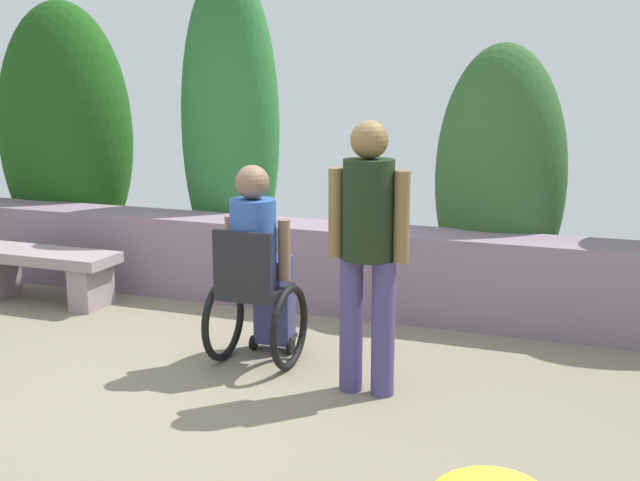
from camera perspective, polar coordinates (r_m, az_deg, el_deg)
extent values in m
plane|color=#7A705C|center=(5.12, -6.91, -9.96)|extent=(11.22, 11.22, 0.00)
cube|color=gray|center=(6.57, 0.21, -1.84)|extent=(7.30, 0.50, 0.69)
ellipsoid|color=#1B4B15|center=(8.49, -17.71, 7.24)|extent=(1.45, 1.01, 2.61)
ellipsoid|color=#2A6A31|center=(7.42, -6.43, 8.18)|extent=(0.95, 0.66, 2.87)
ellipsoid|color=#2F582A|center=(6.59, 12.70, 4.32)|extent=(1.05, 0.73, 2.14)
cube|color=gray|center=(6.85, -16.00, -3.19)|extent=(0.20, 0.37, 0.35)
cube|color=gray|center=(7.10, -19.25, -1.04)|extent=(1.33, 0.43, 0.09)
cube|color=black|center=(5.25, -4.63, -3.62)|extent=(0.40, 0.40, 0.06)
cube|color=black|center=(5.04, -5.55, -1.60)|extent=(0.40, 0.04, 0.40)
cube|color=black|center=(5.65, -3.16, -6.74)|extent=(0.28, 0.12, 0.03)
torus|color=black|center=(5.42, -6.90, -5.61)|extent=(0.05, 0.56, 0.56)
torus|color=black|center=(5.22, -2.20, -6.21)|extent=(0.05, 0.56, 0.56)
cylinder|color=black|center=(5.66, -4.75, -7.26)|extent=(0.03, 0.10, 0.10)
cylinder|color=black|center=(5.55, -2.12, -7.61)|extent=(0.03, 0.10, 0.10)
cube|color=#3A3E6E|center=(5.31, -4.19, -2.21)|extent=(0.30, 0.40, 0.16)
cube|color=#3A3E6E|center=(5.58, -3.27, -5.19)|extent=(0.26, 0.14, 0.43)
cylinder|color=#2E519F|center=(5.15, -4.79, 0.19)|extent=(0.30, 0.30, 0.50)
cylinder|color=brown|center=(5.30, -6.35, -0.39)|extent=(0.08, 0.08, 0.40)
cylinder|color=brown|center=(5.14, -2.58, -0.71)|extent=(0.08, 0.08, 0.40)
sphere|color=brown|center=(5.09, -4.86, 4.16)|extent=(0.22, 0.22, 0.22)
cylinder|color=#443C6F|center=(4.83, 2.24, -6.03)|extent=(0.14, 0.14, 0.83)
cylinder|color=#443C6F|center=(4.78, 4.52, -6.28)|extent=(0.14, 0.14, 0.83)
cylinder|color=black|center=(4.64, 3.48, 2.20)|extent=(0.30, 0.30, 0.59)
cylinder|color=brown|center=(4.70, 1.15, 1.99)|extent=(0.09, 0.09, 0.53)
cylinder|color=brown|center=(4.59, 5.86, 1.68)|extent=(0.09, 0.09, 0.53)
sphere|color=brown|center=(4.59, 3.54, 7.18)|extent=(0.22, 0.22, 0.22)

